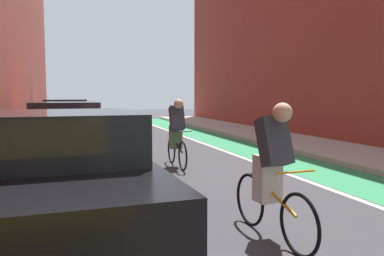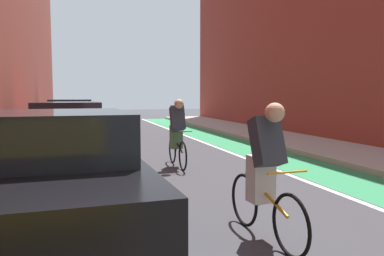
# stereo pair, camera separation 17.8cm
# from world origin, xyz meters

# --- Properties ---
(ground_plane) EXTENTS (76.76, 76.76, 0.00)m
(ground_plane) POSITION_xyz_m (0.00, 13.45, 0.00)
(ground_plane) COLOR #38383D
(bike_lane_paint) EXTENTS (1.60, 34.89, 0.00)m
(bike_lane_paint) POSITION_xyz_m (2.89, 15.45, 0.00)
(bike_lane_paint) COLOR #2D8451
(bike_lane_paint) RESTS_ON ground
(lane_divider_stripe) EXTENTS (0.12, 34.89, 0.00)m
(lane_divider_stripe) POSITION_xyz_m (1.99, 15.45, 0.00)
(lane_divider_stripe) COLOR white
(lane_divider_stripe) RESTS_ON ground
(sidewalk_right) EXTENTS (2.68, 34.89, 0.14)m
(sidewalk_right) POSITION_xyz_m (5.03, 15.45, 0.07)
(sidewalk_right) COLOR #A8A59E
(sidewalk_right) RESTS_ON ground
(building_facade_right) EXTENTS (2.40, 30.89, 9.83)m
(building_facade_right) POSITION_xyz_m (7.57, 17.45, 4.92)
(building_facade_right) COLOR brown
(building_facade_right) RESTS_ON ground
(parked_sedan_black) EXTENTS (2.09, 4.46, 1.53)m
(parked_sedan_black) POSITION_xyz_m (-2.64, 10.03, 0.79)
(parked_sedan_black) COLOR black
(parked_sedan_black) RESTS_ON ground
(parked_sedan_red) EXTENTS (2.10, 4.45, 1.53)m
(parked_sedan_red) POSITION_xyz_m (-2.64, 16.21, 0.79)
(parked_sedan_red) COLOR red
(parked_sedan_red) RESTS_ON ground
(parked_sedan_silver) EXTENTS (2.13, 4.34, 1.53)m
(parked_sedan_silver) POSITION_xyz_m (-2.64, 22.77, 0.79)
(parked_sedan_silver) COLOR #9EA0A8
(parked_sedan_silver) RESTS_ON ground
(cyclist_mid) EXTENTS (0.48, 1.74, 1.62)m
(cyclist_mid) POSITION_xyz_m (-0.23, 9.52, 0.81)
(cyclist_mid) COLOR black
(cyclist_mid) RESTS_ON ground
(cyclist_trailing) EXTENTS (0.48, 1.72, 1.62)m
(cyclist_trailing) POSITION_xyz_m (-0.08, 14.32, 0.81)
(cyclist_trailing) COLOR black
(cyclist_trailing) RESTS_ON ground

